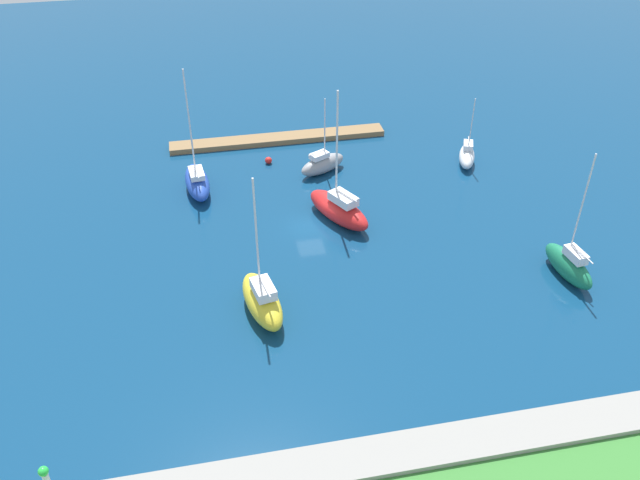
% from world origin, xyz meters
% --- Properties ---
extents(water, '(160.00, 160.00, 0.00)m').
position_xyz_m(water, '(0.00, 0.00, 0.00)').
color(water, navy).
rests_on(water, ground).
extents(pier_dock, '(24.46, 2.23, 0.61)m').
position_xyz_m(pier_dock, '(0.49, -17.56, 0.31)').
color(pier_dock, olive).
rests_on(pier_dock, ground).
extents(breakwater, '(73.05, 2.85, 1.53)m').
position_xyz_m(breakwater, '(0.00, 26.68, 0.77)').
color(breakwater, gray).
rests_on(breakwater, ground).
extents(sailboat_yellow_off_beacon, '(3.68, 7.10, 12.09)m').
position_xyz_m(sailboat_yellow_off_beacon, '(5.91, 11.18, 1.39)').
color(sailboat_yellow_off_beacon, yellow).
rests_on(sailboat_yellow_off_beacon, water).
extents(sailboat_red_along_channel, '(5.87, 8.02, 12.89)m').
position_xyz_m(sailboat_red_along_channel, '(-2.77, -0.45, 1.30)').
color(sailboat_red_along_channel, red).
rests_on(sailboat_red_along_channel, water).
extents(sailboat_green_near_pier, '(2.44, 6.14, 11.49)m').
position_xyz_m(sailboat_green_near_pier, '(-19.70, 11.57, 1.26)').
color(sailboat_green_near_pier, '#19724C').
rests_on(sailboat_green_near_pier, water).
extents(sailboat_gray_lone_north, '(5.66, 4.12, 8.23)m').
position_xyz_m(sailboat_gray_lone_north, '(-3.05, -9.61, 1.03)').
color(sailboat_gray_lone_north, gray).
rests_on(sailboat_gray_lone_north, water).
extents(sailboat_white_east_end, '(3.24, 5.03, 7.57)m').
position_xyz_m(sailboat_white_east_end, '(-18.67, -8.50, 0.94)').
color(sailboat_white_east_end, white).
rests_on(sailboat_white_east_end, water).
extents(sailboat_blue_mid_basin, '(2.90, 6.87, 12.75)m').
position_xyz_m(sailboat_blue_mid_basin, '(10.01, -8.24, 1.20)').
color(sailboat_blue_mid_basin, '#2347B2').
rests_on(sailboat_blue_mid_basin, water).
extents(mooring_buoy_red, '(0.75, 0.75, 0.75)m').
position_xyz_m(mooring_buoy_red, '(2.27, -12.63, 0.37)').
color(mooring_buoy_red, red).
rests_on(mooring_buoy_red, water).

